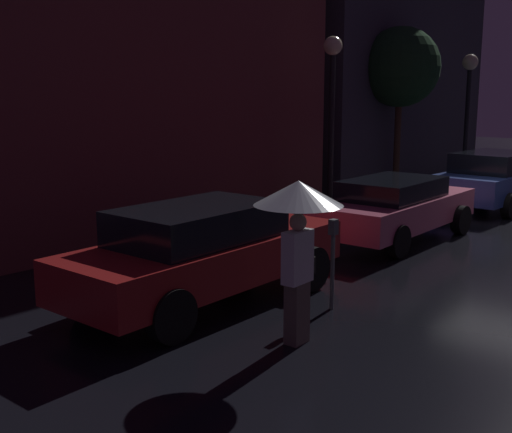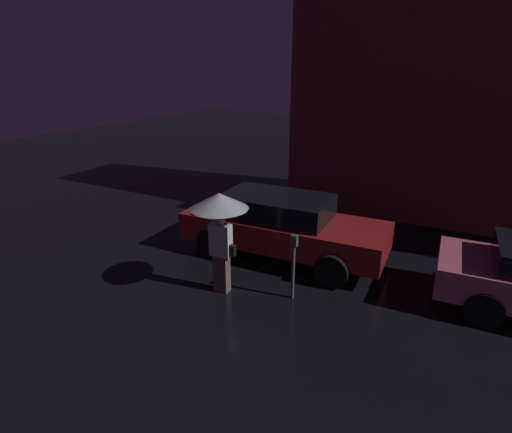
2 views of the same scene
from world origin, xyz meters
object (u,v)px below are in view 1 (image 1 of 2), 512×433
object	(u,v)px
parked_car_pink	(395,207)
street_lamp_near	(332,91)
pedestrian_with_umbrella	(298,214)
parking_meter	(333,254)
parked_car_red	(205,250)
street_lamp_far	(469,87)
parked_car_blue	(495,178)

from	to	relation	value
parked_car_pink	street_lamp_near	distance (m)	3.36
pedestrian_with_umbrella	parking_meter	world-z (taller)	pedestrian_with_umbrella
parked_car_red	pedestrian_with_umbrella	size ratio (longest dim) A/B	2.32
street_lamp_far	street_lamp_near	bearing A→B (deg)	179.62
street_lamp_far	parked_car_pink	bearing A→B (deg)	-165.43
parked_car_red	street_lamp_far	xyz separation A→B (m)	(13.92, 2.15, 2.45)
parked_car_red	pedestrian_with_umbrella	distance (m)	2.22
parked_car_pink	street_lamp_far	world-z (taller)	street_lamp_far
parking_meter	pedestrian_with_umbrella	bearing A→B (deg)	-163.05
pedestrian_with_umbrella	street_lamp_far	distance (m)	14.97
parked_car_red	parked_car_blue	size ratio (longest dim) A/B	1.05
street_lamp_near	parked_car_pink	bearing A→B (deg)	-108.79
parked_car_pink	street_lamp_near	xyz separation A→B (m)	(0.76, 2.22, 2.41)
pedestrian_with_umbrella	street_lamp_near	bearing A→B (deg)	-150.49
pedestrian_with_umbrella	parked_car_pink	bearing A→B (deg)	-164.10
parking_meter	street_lamp_near	bearing A→B (deg)	35.42
parked_car_red	street_lamp_far	world-z (taller)	street_lamp_far
street_lamp_near	street_lamp_far	size ratio (longest dim) A/B	1.02
pedestrian_with_umbrella	parked_car_blue	bearing A→B (deg)	-172.94
parked_car_blue	parking_meter	world-z (taller)	parked_car_blue
parked_car_red	parked_car_blue	distance (m)	10.86
pedestrian_with_umbrella	street_lamp_far	world-z (taller)	street_lamp_far
parked_car_blue	pedestrian_with_umbrella	world-z (taller)	pedestrian_with_umbrella
parking_meter	street_lamp_far	xyz separation A→B (m)	(12.94, 3.75, 2.43)
pedestrian_with_umbrella	street_lamp_far	size ratio (longest dim) A/B	0.48
parked_car_red	street_lamp_far	bearing A→B (deg)	6.69
parked_car_pink	pedestrian_with_umbrella	distance (m)	6.34
pedestrian_with_umbrella	street_lamp_near	distance (m)	8.05
parked_car_red	street_lamp_near	distance (m)	7.10
parked_car_blue	pedestrian_with_umbrella	distance (m)	11.42
parked_car_blue	street_lamp_far	distance (m)	4.52
street_lamp_far	parking_meter	bearing A→B (deg)	-163.82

